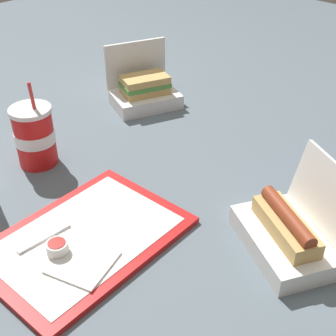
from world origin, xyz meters
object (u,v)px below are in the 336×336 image
ketchup_cup (57,247)px  plastic_fork (44,237)px  soda_cup_center (35,136)px  food_tray (85,239)px  clamshell_hotdog_front (289,231)px  clamshell_sandwich_corner (144,91)px

ketchup_cup → plastic_fork: ketchup_cup is taller
plastic_fork → soda_cup_center: soda_cup_center is taller
soda_cup_center → food_tray: bearing=-106.5°
ketchup_cup → soda_cup_center: (0.15, 0.30, 0.05)m
plastic_fork → soda_cup_center: bearing=60.6°
clamshell_hotdog_front → soda_cup_center: size_ratio=1.25×
clamshell_sandwich_corner → clamshell_hotdog_front: size_ratio=0.86×
ketchup_cup → plastic_fork: 0.05m
ketchup_cup → plastic_fork: bearing=86.9°
food_tray → ketchup_cup: 0.06m
clamshell_hotdog_front → food_tray: bearing=132.3°
plastic_fork → clamshell_sandwich_corner: (0.53, 0.29, 0.03)m
food_tray → ketchup_cup: (-0.06, -0.00, 0.02)m
ketchup_cup → clamshell_hotdog_front: 0.42m
soda_cup_center → plastic_fork: bearing=-120.4°
ketchup_cup → soda_cup_center: bearing=63.7°
plastic_fork → clamshell_sandwich_corner: clamshell_sandwich_corner is taller
clamshell_sandwich_corner → clamshell_hotdog_front: clamshell_sandwich_corner is taller
food_tray → clamshell_hotdog_front: 0.38m
clamshell_sandwich_corner → clamshell_hotdog_front: (-0.22, -0.62, -0.00)m
plastic_fork → clamshell_hotdog_front: 0.46m
ketchup_cup → soda_cup_center: size_ratio=0.20×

